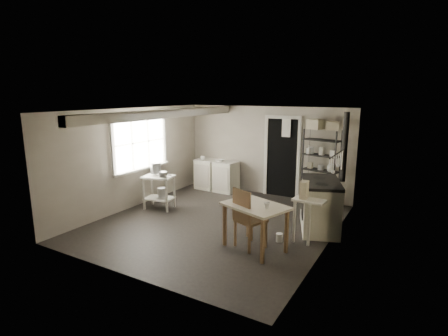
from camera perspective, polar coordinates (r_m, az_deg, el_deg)
The scene contains 31 objects.
floor at distance 7.32m, azimuth -1.19°, elevation -8.88°, with size 5.00×5.00×0.00m, color black.
ceiling at distance 6.84m, azimuth -1.27°, elevation 9.42°, with size 5.00×5.00×0.00m, color silver.
wall_back at distance 9.18m, azimuth 6.88°, elevation 2.79°, with size 4.50×0.02×2.30m, color #9E9687.
wall_front at distance 5.09m, azimuth -16.02°, elevation -5.16°, with size 4.50×0.02×2.30m, color #9E9687.
wall_left at distance 8.36m, azimuth -14.55°, elevation 1.57°, with size 0.02×5.00×2.30m, color #9E9687.
wall_right at distance 6.16m, azimuth 16.99°, elevation -2.23°, with size 0.02×5.00×2.30m, color #9E9687.
window at distance 8.42m, azimuth -13.58°, elevation 4.12°, with size 0.12×1.76×1.28m, color beige, non-canonical shape.
doorway at distance 9.02m, azimuth 9.41°, elevation 1.58°, with size 0.96×0.10×2.08m, color beige, non-canonical shape.
ceiling_beam at distance 7.54m, azimuth -9.19°, elevation 8.75°, with size 0.18×5.00×0.18m, color beige, non-canonical shape.
wallpaper_panel at distance 6.16m, azimuth 16.90°, elevation -2.22°, with size 0.01×5.00×2.30m, color beige, non-canonical shape.
utensil_rail at distance 6.67m, azimuth 17.89°, elevation 2.29°, with size 0.06×1.20×0.44m, color #B3B3B5, non-canonical shape.
prep_table at distance 8.20m, azimuth -10.54°, elevation -3.81°, with size 0.68×0.48×0.77m, color beige, non-canonical shape.
stockpot at distance 8.16m, azimuth -11.09°, elevation -0.02°, with size 0.24×0.24×0.25m, color #B3B3B5.
saucepan at distance 7.93m, azimuth -9.95°, elevation -0.99°, with size 0.20×0.20×0.11m, color #B3B3B5.
bucket at distance 8.18m, azimuth -10.12°, elevation -3.96°, with size 0.20×0.20×0.22m, color #B3B3B5.
base_cabinets at distance 9.60m, azimuth -1.24°, elevation -0.92°, with size 1.26×0.54×0.83m, color beige, non-canonical shape.
mixing_bowl at distance 9.34m, azimuth -0.73°, elevation 1.82°, with size 0.30×0.30×0.07m, color white.
counter_cup at distance 9.63m, azimuth -3.51°, elevation 2.20°, with size 0.13×0.13×0.10m, color white.
shelf_rack at distance 8.54m, azimuth 15.54°, elevation 0.37°, with size 0.85×0.33×1.80m, color black, non-canonical shape.
shelf_jar at distance 8.57m, azimuth 13.68°, elevation 3.37°, with size 0.09×0.09×0.20m, color white.
storage_box_a at distance 8.46m, azimuth 14.80°, elevation 7.56°, with size 0.33×0.29×0.23m, color beige.
storage_box_b at distance 8.39m, azimuth 17.32°, elevation 7.25°, with size 0.30×0.28×0.19m, color beige.
stove at distance 7.09m, azimuth 15.36°, elevation -6.25°, with size 0.69×1.24×0.98m, color beige, non-canonical shape.
stovepipe at distance 7.21m, azimuth 19.09°, elevation 3.22°, with size 0.12×0.12×1.50m, color black, non-canonical shape.
side_ledge at distance 6.29m, azimuth 13.56°, elevation -8.61°, with size 0.55×0.29×0.84m, color beige, non-canonical shape.
oats_box at distance 6.15m, azimuth 12.94°, elevation -3.37°, with size 0.12×0.20×0.30m, color beige.
work_table at distance 6.04m, azimuth 5.06°, elevation -9.71°, with size 1.04×0.73×0.79m, color beige, non-canonical shape.
table_cup at distance 5.73m, azimuth 7.04°, elevation -6.39°, with size 0.11×0.11×0.10m, color white.
chair at distance 6.06m, azimuth 4.36°, elevation -8.55°, with size 0.44×0.46×1.07m, color brown, non-canonical shape.
flour_sack at distance 8.47m, azimuth 14.34°, elevation -4.61°, with size 0.36×0.31×0.44m, color white.
floor_crock at distance 6.49m, azimuth 9.02°, elevation -11.15°, with size 0.12×0.12×0.15m, color white.
Camera 1 is at (3.54, -5.84, 2.61)m, focal length 28.00 mm.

